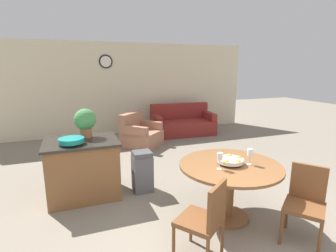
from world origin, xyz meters
name	(u,v)px	position (x,y,z in m)	size (l,w,h in m)	color
wall_back	(124,89)	(0.00, 6.17, 1.35)	(8.00, 0.09, 2.70)	beige
dining_table	(230,177)	(0.36, 0.96, 0.59)	(1.32, 1.32, 0.77)	brown
dining_chair_near_left	(205,217)	(-0.31, 0.37, 0.49)	(0.59, 0.59, 0.89)	brown
dining_chair_near_right	(306,200)	(0.95, 0.29, 0.49)	(0.59, 0.59, 0.89)	brown
fruit_bowl	(231,160)	(0.36, 0.96, 0.82)	(0.33, 0.33, 0.10)	silver
wine_glass_left	(220,157)	(0.14, 0.86, 0.92)	(0.07, 0.07, 0.21)	silver
wine_glass_right	(250,153)	(0.58, 0.87, 0.92)	(0.07, 0.07, 0.21)	silver
kitchen_island	(83,168)	(-1.42, 2.29, 0.45)	(1.09, 0.82, 0.90)	brown
teal_bowl	(71,141)	(-1.55, 2.13, 0.96)	(0.36, 0.36, 0.09)	teal
potted_plant	(85,121)	(-1.33, 2.47, 1.17)	(0.34, 0.34, 0.46)	#A36642
trash_bin	(142,171)	(-0.51, 2.14, 0.33)	(0.31, 0.29, 0.67)	#56565B
couch	(182,124)	(1.60, 5.39, 0.30)	(1.88, 1.08, 0.89)	maroon
armchair	(141,135)	(0.09, 4.58, 0.29)	(1.16, 1.16, 0.85)	#A87056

